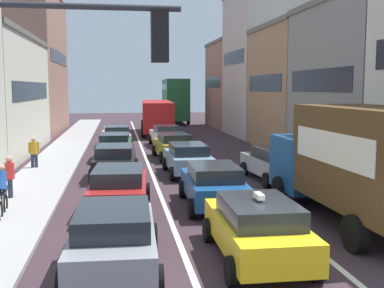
{
  "coord_description": "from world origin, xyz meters",
  "views": [
    {
      "loc": [
        -3.24,
        -9.12,
        4.12
      ],
      "look_at": [
        0.0,
        12.0,
        1.6
      ],
      "focal_mm": 44.93,
      "sensor_mm": 36.0,
      "label": 1
    }
  ],
  "objects_px": {
    "hatchback_centre_lane_third": "(188,158)",
    "sedan_left_lane_fifth": "(116,136)",
    "sedan_left_lane_fourth": "(115,145)",
    "sedan_right_lane_behind_truck": "(275,163)",
    "traffic_light_pole": "(43,106)",
    "removalist_box_truck": "(354,160)",
    "sedan_centre_lane_second": "(213,184)",
    "bus_far_queue_secondary": "(175,99)",
    "taxi_centre_lane_front": "(257,228)",
    "cyclist_on_sidewalk": "(2,192)",
    "sedan_left_lane_front": "(114,237)",
    "sedan_left_lane_third": "(115,160)",
    "pedestrian_far_sidewalk": "(34,151)",
    "coupe_centre_lane_fourth": "(174,145)",
    "bus_mid_queue_primary": "(157,114)",
    "sedan_centre_lane_fifth": "(166,135)",
    "wagon_left_lane_second": "(119,188)",
    "pedestrian_mid_sidewalk": "(10,175)"
  },
  "relations": [
    {
      "from": "traffic_light_pole",
      "to": "sedan_left_lane_fifth",
      "type": "bearing_deg",
      "value": 87.69
    },
    {
      "from": "sedan_left_lane_front",
      "to": "sedan_centre_lane_fifth",
      "type": "distance_m",
      "value": 23.28
    },
    {
      "from": "pedestrian_far_sidewalk",
      "to": "wagon_left_lane_second",
      "type": "bearing_deg",
      "value": -175.32
    },
    {
      "from": "sedan_centre_lane_second",
      "to": "sedan_right_lane_behind_truck",
      "type": "relative_size",
      "value": 0.99
    },
    {
      "from": "traffic_light_pole",
      "to": "bus_mid_queue_primary",
      "type": "relative_size",
      "value": 0.52
    },
    {
      "from": "sedan_left_lane_front",
      "to": "bus_mid_queue_primary",
      "type": "distance_m",
      "value": 32.27
    },
    {
      "from": "coupe_centre_lane_fourth",
      "to": "sedan_right_lane_behind_truck",
      "type": "height_order",
      "value": "same"
    },
    {
      "from": "sedan_left_lane_front",
      "to": "sedan_right_lane_behind_truck",
      "type": "height_order",
      "value": "same"
    },
    {
      "from": "removalist_box_truck",
      "to": "sedan_left_lane_fourth",
      "type": "bearing_deg",
      "value": 24.5
    },
    {
      "from": "bus_mid_queue_primary",
      "to": "pedestrian_far_sidewalk",
      "type": "xyz_separation_m",
      "value": [
        -7.58,
        -17.97,
        -0.81
      ]
    },
    {
      "from": "hatchback_centre_lane_third",
      "to": "bus_mid_queue_primary",
      "type": "height_order",
      "value": "bus_mid_queue_primary"
    },
    {
      "from": "removalist_box_truck",
      "to": "bus_mid_queue_primary",
      "type": "relative_size",
      "value": 0.73
    },
    {
      "from": "bus_mid_queue_primary",
      "to": "sedan_left_lane_fourth",
      "type": "bearing_deg",
      "value": 168.97
    },
    {
      "from": "pedestrian_far_sidewalk",
      "to": "hatchback_centre_lane_third",
      "type": "bearing_deg",
      "value": -128.94
    },
    {
      "from": "coupe_centre_lane_fourth",
      "to": "sedan_left_lane_fourth",
      "type": "xyz_separation_m",
      "value": [
        -3.37,
        0.42,
        0.0
      ]
    },
    {
      "from": "sedan_left_lane_front",
      "to": "sedan_left_lane_fourth",
      "type": "height_order",
      "value": "same"
    },
    {
      "from": "sedan_centre_lane_second",
      "to": "hatchback_centre_lane_third",
      "type": "distance_m",
      "value": 6.22
    },
    {
      "from": "removalist_box_truck",
      "to": "hatchback_centre_lane_third",
      "type": "xyz_separation_m",
      "value": [
        -3.73,
        8.97,
        -1.18
      ]
    },
    {
      "from": "traffic_light_pole",
      "to": "removalist_box_truck",
      "type": "distance_m",
      "value": 9.86
    },
    {
      "from": "taxi_centre_lane_front",
      "to": "sedan_centre_lane_second",
      "type": "xyz_separation_m",
      "value": [
        -0.01,
        5.25,
        -0.0
      ]
    },
    {
      "from": "taxi_centre_lane_front",
      "to": "cyclist_on_sidewalk",
      "type": "height_order",
      "value": "cyclist_on_sidewalk"
    },
    {
      "from": "traffic_light_pole",
      "to": "sedan_centre_lane_fifth",
      "type": "bearing_deg",
      "value": 79.98
    },
    {
      "from": "sedan_left_lane_third",
      "to": "cyclist_on_sidewalk",
      "type": "bearing_deg",
      "value": 155.58
    },
    {
      "from": "removalist_box_truck",
      "to": "pedestrian_far_sidewalk",
      "type": "relative_size",
      "value": 4.68
    },
    {
      "from": "sedan_left_lane_fourth",
      "to": "sedan_right_lane_behind_truck",
      "type": "bearing_deg",
      "value": -134.61
    },
    {
      "from": "sedan_left_lane_front",
      "to": "wagon_left_lane_second",
      "type": "distance_m",
      "value": 5.36
    },
    {
      "from": "wagon_left_lane_second",
      "to": "cyclist_on_sidewalk",
      "type": "height_order",
      "value": "cyclist_on_sidewalk"
    },
    {
      "from": "hatchback_centre_lane_third",
      "to": "pedestrian_far_sidewalk",
      "type": "bearing_deg",
      "value": 70.99
    },
    {
      "from": "traffic_light_pole",
      "to": "pedestrian_mid_sidewalk",
      "type": "relative_size",
      "value": 3.31
    },
    {
      "from": "sedan_centre_lane_second",
      "to": "sedan_centre_lane_fifth",
      "type": "relative_size",
      "value": 0.99
    },
    {
      "from": "sedan_left_lane_third",
      "to": "pedestrian_far_sidewalk",
      "type": "xyz_separation_m",
      "value": [
        -4.01,
        2.51,
        0.15
      ]
    },
    {
      "from": "sedan_left_lane_third",
      "to": "cyclist_on_sidewalk",
      "type": "height_order",
      "value": "cyclist_on_sidewalk"
    },
    {
      "from": "taxi_centre_lane_front",
      "to": "cyclist_on_sidewalk",
      "type": "relative_size",
      "value": 2.5
    },
    {
      "from": "hatchback_centre_lane_third",
      "to": "sedan_left_lane_fifth",
      "type": "height_order",
      "value": "same"
    },
    {
      "from": "sedan_centre_lane_fifth",
      "to": "sedan_right_lane_behind_truck",
      "type": "height_order",
      "value": "same"
    },
    {
      "from": "sedan_centre_lane_fifth",
      "to": "taxi_centre_lane_front",
      "type": "bearing_deg",
      "value": 176.25
    },
    {
      "from": "sedan_left_lane_third",
      "to": "sedan_right_lane_behind_truck",
      "type": "xyz_separation_m",
      "value": [
        7.02,
        -1.94,
        0.0
      ]
    },
    {
      "from": "sedan_centre_lane_second",
      "to": "pedestrian_mid_sidewalk",
      "type": "xyz_separation_m",
      "value": [
        -7.15,
        1.94,
        0.15
      ]
    },
    {
      "from": "sedan_right_lane_behind_truck",
      "to": "bus_far_queue_secondary",
      "type": "xyz_separation_m",
      "value": [
        -0.2,
        36.15,
        2.03
      ]
    },
    {
      "from": "sedan_centre_lane_fifth",
      "to": "pedestrian_far_sidewalk",
      "type": "distance_m",
      "value": 11.66
    },
    {
      "from": "traffic_light_pole",
      "to": "sedan_left_lane_front",
      "type": "height_order",
      "value": "traffic_light_pole"
    },
    {
      "from": "removalist_box_truck",
      "to": "cyclist_on_sidewalk",
      "type": "xyz_separation_m",
      "value": [
        -10.58,
        2.21,
        -1.12
      ]
    },
    {
      "from": "sedan_left_lane_front",
      "to": "sedan_left_lane_fourth",
      "type": "xyz_separation_m",
      "value": [
        -0.08,
        17.33,
        0.0
      ]
    },
    {
      "from": "sedan_centre_lane_fifth",
      "to": "bus_mid_queue_primary",
      "type": "bearing_deg",
      "value": -3.98
    },
    {
      "from": "sedan_left_lane_fifth",
      "to": "bus_mid_queue_primary",
      "type": "distance_m",
      "value": 9.93
    },
    {
      "from": "sedan_left_lane_third",
      "to": "coupe_centre_lane_fourth",
      "type": "relative_size",
      "value": 1.0
    },
    {
      "from": "sedan_centre_lane_second",
      "to": "sedan_left_lane_fifth",
      "type": "bearing_deg",
      "value": 12.53
    },
    {
      "from": "sedan_left_lane_third",
      "to": "pedestrian_mid_sidewalk",
      "type": "bearing_deg",
      "value": 141.08
    },
    {
      "from": "hatchback_centre_lane_third",
      "to": "pedestrian_mid_sidewalk",
      "type": "distance_m",
      "value": 8.34
    },
    {
      "from": "sedan_left_lane_front",
      "to": "sedan_left_lane_third",
      "type": "xyz_separation_m",
      "value": [
        -0.04,
        11.58,
        0.0
      ]
    }
  ]
}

